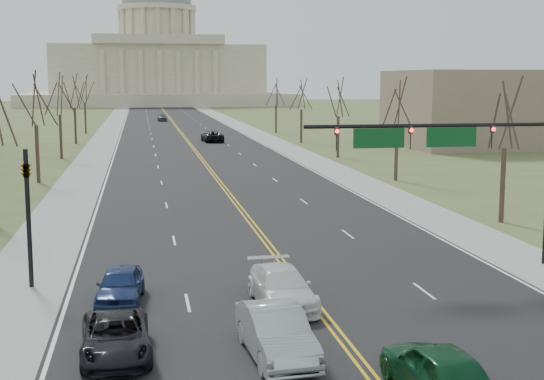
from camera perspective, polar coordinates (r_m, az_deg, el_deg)
name	(u,v)px	position (r m, az deg, el deg)	size (l,w,h in m)	color
road	(180,132)	(130.04, -6.93, 4.39)	(20.00, 380.00, 0.01)	black
cross_road	(333,328)	(27.90, 4.63, -10.31)	(120.00, 14.00, 0.01)	black
sidewalk_left	(108,132)	(129.98, -12.23, 4.27)	(4.00, 380.00, 0.03)	gray
sidewalk_right	(250,131)	(131.21, -1.67, 4.49)	(4.00, 380.00, 0.03)	gray
center_line	(180,131)	(130.04, -6.93, 4.40)	(0.42, 380.00, 0.01)	gold
edge_line_left	(122,132)	(129.90, -11.26, 4.29)	(0.15, 380.00, 0.01)	silver
edge_line_right	(237,131)	(130.91, -2.63, 4.48)	(0.15, 380.00, 0.01)	silver
capitol	(158,63)	(269.61, -8.58, 9.42)	(90.00, 60.00, 50.00)	beige
signal_mast	(450,148)	(36.10, 13.25, 3.12)	(12.12, 0.44, 7.20)	black
signal_left	(28,203)	(33.81, -17.92, -0.91)	(0.32, 0.36, 6.00)	black
tree_r_0	(506,118)	(48.95, 17.18, 5.22)	(3.74, 3.74, 8.50)	#372920
tree_r_1	(397,106)	(67.37, 9.42, 6.25)	(3.74, 3.74, 8.50)	#372920
tree_l_1	(35,102)	(68.16, -17.41, 6.33)	(3.96, 3.96, 9.00)	#372920
tree_r_2	(338,100)	(86.49, 5.03, 6.78)	(3.74, 3.74, 8.50)	#372920
tree_l_2	(59,97)	(88.02, -15.73, 6.78)	(3.96, 3.96, 9.00)	#372920
tree_r_3	(301,96)	(105.94, 2.23, 7.10)	(3.74, 3.74, 8.50)	#372920
tree_l_3	(74,93)	(107.94, -14.67, 7.06)	(3.96, 3.96, 9.00)	#372920
tree_r_4	(276,93)	(125.56, 0.30, 7.30)	(3.74, 3.74, 8.50)	#372920
tree_l_4	(84,91)	(127.88, -13.94, 7.25)	(3.96, 3.96, 9.00)	#372920
bldg_right_mass	(492,108)	(106.44, 16.24, 5.94)	(25.00, 20.00, 10.00)	#7B6957
car_nb_inner_lead	(438,370)	(22.34, 12.39, -13.10)	(1.93, 4.80, 1.64)	#0E4023
car_sb_inner_lead	(276,333)	(24.76, 0.30, -10.69)	(1.76, 5.04, 1.66)	#A6AAAE
car_sb_outer_lead	(116,337)	(25.41, -11.68, -10.77)	(2.19, 4.76, 1.32)	black
car_sb_inner_second	(282,287)	(30.16, 0.73, -7.33)	(2.11, 5.19, 1.51)	silver
car_sb_outer_second	(120,285)	(31.12, -11.36, -7.05)	(1.73, 4.30, 1.46)	navy
car_far_nb	(212,136)	(108.43, -4.52, 4.07)	(2.64, 5.74, 1.59)	black
car_far_sb	(162,117)	(162.63, -8.27, 5.44)	(1.89, 4.71, 1.60)	#4F5257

